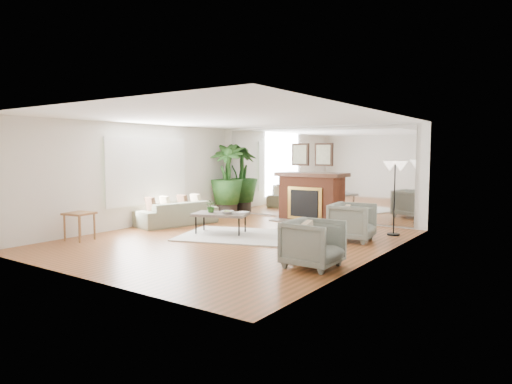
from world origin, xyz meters
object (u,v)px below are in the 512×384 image
Objects in this scene: fireplace at (308,196)px; side_table at (79,217)px; potted_ficus at (227,177)px; armchair_back at (352,222)px; armchair_front at (313,244)px; coffee_table at (221,215)px; sofa at (177,213)px; floor_lamp at (395,172)px.

side_table is at bearing -116.84° from fireplace.
fireplace is 2.64m from potted_ficus.
armchair_back is 5.00m from potted_ficus.
fireplace is 2.48× the size of armchair_front.
fireplace is 0.99× the size of potted_ficus.
coffee_table is 0.67× the size of sofa.
armchair_front is 5.03m from side_table.
coffee_table is 2.85m from armchair_back.
potted_ficus is at bearing 62.15° from armchair_back.
potted_ficus is 5.19m from floor_lamp.
armchair_front is 0.51× the size of floor_lamp.
coffee_table is at bearing 102.42° from armchair_back.
fireplace is at bearing 28.67° from armchair_front.
floor_lamp is (2.54, -0.80, 0.72)m from fireplace.
sofa is at bearing 68.47° from armchair_front.
fireplace is at bearing 39.87° from armchair_back.
armchair_back is at bearing 34.77° from side_table.
armchair_back is 5.60m from side_table.
coffee_table is at bearing 91.52° from sofa.
armchair_back reaches higher than sofa.
fireplace is 3.44m from sofa.
armchair_back is 0.41× the size of potted_ficus.
fireplace is 3.50× the size of side_table.
potted_ficus reaches higher than sofa.
floor_lamp is at bearing 32.68° from coffee_table.
potted_ficus is at bearing -176.50° from fireplace.
sofa is (-2.36, -2.47, -0.36)m from fireplace.
armchair_back is (4.40, 0.60, 0.09)m from sofa.
fireplace is 2.78m from armchair_back.
sofa is at bearing -133.76° from fireplace.
sofa is 5.11m from armchair_front.
coffee_table is 1.58× the size of armchair_back.
potted_ficus reaches higher than side_table.
sofa is 5.30m from floor_lamp.
coffee_table is 0.83× the size of floor_lamp.
sofa is at bearing 90.14° from armchair_back.
floor_lamp reaches higher than armchair_front.
side_table is at bearing 98.23° from armchair_front.
floor_lamp is (5.11, 4.26, 0.90)m from side_table.
floor_lamp is at bearing -32.92° from armchair_back.
fireplace is 2.76m from floor_lamp.
coffee_table is at bearing -53.92° from potted_ficus.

